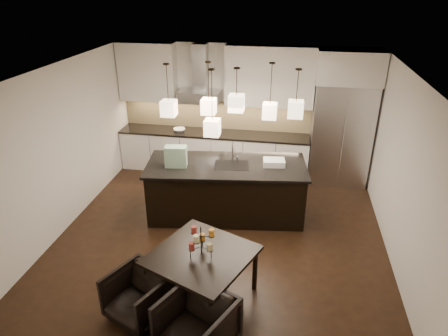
% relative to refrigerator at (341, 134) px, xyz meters
% --- Properties ---
extents(floor, '(5.50, 5.50, 0.02)m').
position_rel_refrigerator_xyz_m(floor, '(-2.10, -2.38, -1.08)').
color(floor, black).
rests_on(floor, ground).
extents(ceiling, '(5.50, 5.50, 0.02)m').
position_rel_refrigerator_xyz_m(ceiling, '(-2.10, -2.38, 1.73)').
color(ceiling, white).
rests_on(ceiling, wall_back).
extents(wall_back, '(5.50, 0.02, 2.80)m').
position_rel_refrigerator_xyz_m(wall_back, '(-2.10, 0.38, 0.32)').
color(wall_back, silver).
rests_on(wall_back, ground).
extents(wall_front, '(5.50, 0.02, 2.80)m').
position_rel_refrigerator_xyz_m(wall_front, '(-2.10, -5.14, 0.32)').
color(wall_front, silver).
rests_on(wall_front, ground).
extents(wall_left, '(0.02, 5.50, 2.80)m').
position_rel_refrigerator_xyz_m(wall_left, '(-4.86, -2.38, 0.32)').
color(wall_left, silver).
rests_on(wall_left, ground).
extents(wall_right, '(0.02, 5.50, 2.80)m').
position_rel_refrigerator_xyz_m(wall_right, '(0.66, -2.38, 0.32)').
color(wall_right, silver).
rests_on(wall_right, ground).
extents(refrigerator, '(1.20, 0.72, 2.15)m').
position_rel_refrigerator_xyz_m(refrigerator, '(0.00, 0.00, 0.00)').
color(refrigerator, '#B7B7BA').
rests_on(refrigerator, floor).
extents(fridge_panel, '(1.26, 0.72, 0.65)m').
position_rel_refrigerator_xyz_m(fridge_panel, '(0.00, 0.00, 1.40)').
color(fridge_panel, silver).
rests_on(fridge_panel, refrigerator).
extents(lower_cabinets, '(4.21, 0.62, 0.88)m').
position_rel_refrigerator_xyz_m(lower_cabinets, '(-2.73, 0.05, -0.64)').
color(lower_cabinets, silver).
rests_on(lower_cabinets, floor).
extents(countertop, '(4.21, 0.66, 0.04)m').
position_rel_refrigerator_xyz_m(countertop, '(-2.73, 0.05, -0.17)').
color(countertop, black).
rests_on(countertop, lower_cabinets).
extents(backsplash, '(4.21, 0.02, 0.63)m').
position_rel_refrigerator_xyz_m(backsplash, '(-2.73, 0.35, 0.16)').
color(backsplash, tan).
rests_on(backsplash, countertop).
extents(upper_cab_left, '(1.25, 0.35, 1.25)m').
position_rel_refrigerator_xyz_m(upper_cab_left, '(-4.20, 0.19, 1.10)').
color(upper_cab_left, silver).
rests_on(upper_cab_left, wall_back).
extents(upper_cab_right, '(1.85, 0.35, 1.25)m').
position_rel_refrigerator_xyz_m(upper_cab_right, '(-1.55, 0.19, 1.10)').
color(upper_cab_right, silver).
rests_on(upper_cab_right, wall_back).
extents(hood_canopy, '(0.90, 0.52, 0.24)m').
position_rel_refrigerator_xyz_m(hood_canopy, '(-3.03, 0.10, 0.65)').
color(hood_canopy, '#B7B7BA').
rests_on(hood_canopy, wall_back).
extents(hood_chimney, '(0.30, 0.28, 0.96)m').
position_rel_refrigerator_xyz_m(hood_chimney, '(-3.03, 0.21, 1.24)').
color(hood_chimney, '#B7B7BA').
rests_on(hood_chimney, hood_canopy).
extents(fruit_bowl, '(0.33, 0.33, 0.06)m').
position_rel_refrigerator_xyz_m(fruit_bowl, '(-3.49, 0.00, -0.12)').
color(fruit_bowl, silver).
rests_on(fruit_bowl, countertop).
extents(island_body, '(2.88, 1.44, 0.97)m').
position_rel_refrigerator_xyz_m(island_body, '(-2.13, -1.76, -0.59)').
color(island_body, black).
rests_on(island_body, floor).
extents(island_top, '(2.98, 1.54, 0.04)m').
position_rel_refrigerator_xyz_m(island_top, '(-2.13, -1.76, -0.08)').
color(island_top, black).
rests_on(island_top, island_body).
extents(faucet, '(0.14, 0.28, 0.42)m').
position_rel_refrigerator_xyz_m(faucet, '(-2.04, -1.63, 0.15)').
color(faucet, silver).
rests_on(faucet, island_top).
extents(tote_bag, '(0.40, 0.24, 0.38)m').
position_rel_refrigerator_xyz_m(tote_bag, '(-2.99, -1.98, 0.13)').
color(tote_bag, '#1C5A31').
rests_on(tote_bag, island_top).
extents(food_container, '(0.41, 0.31, 0.11)m').
position_rel_refrigerator_xyz_m(food_container, '(-1.29, -1.64, -0.00)').
color(food_container, silver).
rests_on(food_container, island_top).
extents(dining_table, '(1.60, 1.60, 0.73)m').
position_rel_refrigerator_xyz_m(dining_table, '(-2.09, -3.97, -0.71)').
color(dining_table, black).
rests_on(dining_table, floor).
extents(candelabra, '(0.46, 0.46, 0.43)m').
position_rel_refrigerator_xyz_m(candelabra, '(-2.09, -3.97, -0.13)').
color(candelabra, black).
rests_on(candelabra, dining_table).
extents(candle_a, '(0.10, 0.10, 0.10)m').
position_rel_refrigerator_xyz_m(candle_a, '(-1.97, -4.02, -0.17)').
color(candle_a, beige).
rests_on(candle_a, candelabra).
extents(candle_b, '(0.10, 0.10, 0.10)m').
position_rel_refrigerator_xyz_m(candle_b, '(-2.11, -3.83, -0.17)').
color(candle_b, orange).
rests_on(candle_b, candelabra).
extents(candle_c, '(0.10, 0.10, 0.10)m').
position_rel_refrigerator_xyz_m(candle_c, '(-2.20, -4.05, -0.17)').
color(candle_c, maroon).
rests_on(candle_c, candelabra).
extents(candle_d, '(0.10, 0.10, 0.10)m').
position_rel_refrigerator_xyz_m(candle_d, '(-1.96, -3.93, -0.01)').
color(candle_d, orange).
rests_on(candle_d, candelabra).
extents(candle_e, '(0.10, 0.10, 0.10)m').
position_rel_refrigerator_xyz_m(candle_e, '(-2.20, -3.90, -0.01)').
color(candle_e, maroon).
rests_on(candle_e, candelabra).
extents(candle_f, '(0.10, 0.10, 0.10)m').
position_rel_refrigerator_xyz_m(candle_f, '(-2.12, -4.09, -0.01)').
color(candle_f, beige).
rests_on(candle_f, candelabra).
extents(armchair_left, '(0.95, 0.96, 0.66)m').
position_rel_refrigerator_xyz_m(armchair_left, '(-2.83, -4.45, -0.74)').
color(armchair_left, black).
rests_on(armchair_left, floor).
extents(armchair_right, '(1.05, 1.06, 0.73)m').
position_rel_refrigerator_xyz_m(armchair_right, '(-1.97, -4.81, -0.71)').
color(armchair_right, black).
rests_on(armchair_right, floor).
extents(pendant_a, '(0.24, 0.24, 0.26)m').
position_rel_refrigerator_xyz_m(pendant_a, '(-3.08, -1.94, 0.99)').
color(pendant_a, '#FFDDB5').
rests_on(pendant_a, ceiling).
extents(pendant_b, '(0.24, 0.24, 0.26)m').
position_rel_refrigerator_xyz_m(pendant_b, '(-2.45, -1.67, 0.97)').
color(pendant_b, '#FFDDB5').
rests_on(pendant_b, ceiling).
extents(pendant_c, '(0.24, 0.24, 0.26)m').
position_rel_refrigerator_xyz_m(pendant_c, '(-1.92, -2.05, 1.17)').
color(pendant_c, '#FFDDB5').
rests_on(pendant_c, ceiling).
extents(pendant_d, '(0.24, 0.24, 0.26)m').
position_rel_refrigerator_xyz_m(pendant_d, '(-1.42, -1.56, 0.91)').
color(pendant_d, '#FFDDB5').
rests_on(pendant_d, ceiling).
extents(pendant_e, '(0.24, 0.24, 0.26)m').
position_rel_refrigerator_xyz_m(pendant_e, '(-0.99, -1.98, 1.10)').
color(pendant_e, '#FFDDB5').
rests_on(pendant_e, ceiling).
extents(pendant_f, '(0.24, 0.24, 0.26)m').
position_rel_refrigerator_xyz_m(pendant_f, '(-2.28, -2.22, 0.80)').
color(pendant_f, '#FFDDB5').
rests_on(pendant_f, ceiling).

